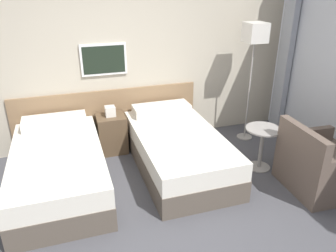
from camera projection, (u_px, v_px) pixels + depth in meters
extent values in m
plane|color=#47474C|center=(169.00, 215.00, 3.55)|extent=(16.00, 16.00, 0.00)
cube|color=#B7AD99|center=(127.00, 54.00, 4.68)|extent=(10.00, 0.06, 2.70)
cube|color=#846647|center=(109.00, 118.00, 4.92)|extent=(2.72, 0.04, 0.86)
cube|color=white|center=(104.00, 60.00, 4.56)|extent=(0.64, 0.03, 0.44)
cube|color=black|center=(104.00, 60.00, 4.55)|extent=(0.58, 0.01, 0.38)
cube|color=#8E939E|center=(286.00, 51.00, 5.05)|extent=(0.10, 0.24, 2.64)
cube|color=brown|center=(60.00, 178.00, 3.96)|extent=(1.04, 1.95, 0.28)
cube|color=silver|center=(57.00, 160.00, 3.85)|extent=(1.03, 1.93, 0.23)
cube|color=silver|center=(55.00, 122.00, 4.42)|extent=(0.83, 0.34, 0.13)
cube|color=brown|center=(178.00, 158.00, 4.38)|extent=(1.04, 1.95, 0.28)
cube|color=silver|center=(178.00, 142.00, 4.28)|extent=(1.03, 1.93, 0.23)
cube|color=silver|center=(161.00, 109.00, 4.85)|extent=(0.83, 0.34, 0.13)
cube|color=brown|center=(112.00, 133.00, 4.77)|extent=(0.40, 0.38, 0.56)
cube|color=silver|center=(110.00, 111.00, 4.62)|extent=(0.14, 0.14, 0.14)
cylinder|color=#9E9993|center=(244.00, 137.00, 5.28)|extent=(0.24, 0.24, 0.02)
cylinder|color=#9E9993|center=(249.00, 92.00, 4.97)|extent=(0.02, 0.02, 1.49)
cube|color=silver|center=(255.00, 32.00, 4.61)|extent=(0.29, 0.29, 0.27)
cylinder|color=gray|center=(259.00, 167.00, 4.44)|extent=(0.30, 0.30, 0.01)
cylinder|color=gray|center=(261.00, 148.00, 4.33)|extent=(0.05, 0.05, 0.55)
cylinder|color=gray|center=(264.00, 129.00, 4.21)|extent=(0.46, 0.46, 0.02)
cube|color=brown|center=(323.00, 171.00, 3.94)|extent=(0.87, 0.86, 0.44)
cube|color=brown|center=(302.00, 144.00, 3.68)|extent=(0.14, 0.82, 0.40)
cube|color=brown|center=(308.00, 136.00, 4.13)|extent=(0.71, 0.12, 0.18)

